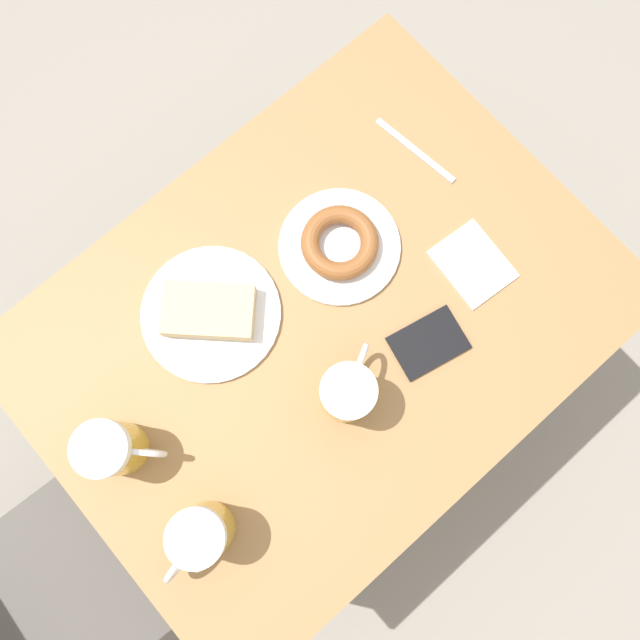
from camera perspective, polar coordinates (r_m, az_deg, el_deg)
The scene contains 10 objects.
ground_plane at distance 1.84m, azimuth 0.00°, elevation -4.75°, with size 8.00×8.00×0.00m, color gray.
table at distance 1.17m, azimuth 0.00°, elevation -0.83°, with size 0.77×1.03×0.74m.
plate_with_cake at distance 1.11m, azimuth -10.03°, elevation 0.70°, with size 0.25×0.25×0.05m.
plate_with_donut at distance 1.13m, azimuth 1.81°, elevation 6.93°, with size 0.22×0.22×0.04m.
beer_mug_left at distance 1.05m, azimuth -10.84°, elevation -18.73°, with size 0.09×0.13×0.13m.
beer_mug_center at distance 1.03m, azimuth 2.56°, elevation -6.60°, with size 0.09×0.13×0.13m.
beer_mug_right at distance 1.08m, azimuth -18.38°, elevation -11.10°, with size 0.12×0.11×0.13m.
napkin_folded at distance 1.17m, azimuth 13.80°, elevation 5.00°, with size 0.14×0.12×0.00m.
fork at distance 1.23m, azimuth 8.70°, elevation 15.08°, with size 0.19×0.04×0.00m.
passport_near_edge at distance 1.12m, azimuth 9.89°, elevation -2.07°, with size 0.11×0.14×0.01m.
Camera 1 is at (-0.17, 0.14, 1.82)m, focal length 35.00 mm.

